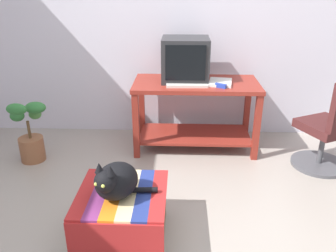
% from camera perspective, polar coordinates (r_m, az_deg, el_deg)
% --- Properties ---
extents(back_wall, '(8.00, 0.10, 2.60)m').
position_cam_1_polar(back_wall, '(3.84, 1.05, 17.59)').
color(back_wall, silver).
rests_on(back_wall, ground_plane).
extents(desk, '(1.26, 0.62, 0.71)m').
position_cam_1_polar(desk, '(3.58, 4.55, 3.69)').
color(desk, maroon).
rests_on(desk, ground_plane).
extents(tv_monitor, '(0.47, 0.42, 0.43)m').
position_cam_1_polar(tv_monitor, '(3.52, 2.87, 10.83)').
color(tv_monitor, '#28282B').
rests_on(tv_monitor, desk).
extents(keyboard, '(0.41, 0.17, 0.02)m').
position_cam_1_polar(keyboard, '(3.37, 3.14, 6.80)').
color(keyboard, beige).
rests_on(keyboard, desk).
extents(book, '(0.26, 0.32, 0.03)m').
position_cam_1_polar(book, '(3.48, 8.63, 7.12)').
color(book, white).
rests_on(book, desk).
extents(ottoman_with_blanket, '(0.59, 0.61, 0.36)m').
position_cam_1_polar(ottoman_with_blanket, '(2.46, -7.41, -14.32)').
color(ottoman_with_blanket, '#7A664C').
rests_on(ottoman_with_blanket, ground_plane).
extents(cat, '(0.44, 0.39, 0.30)m').
position_cam_1_polar(cat, '(2.26, -8.69, -8.91)').
color(cat, black).
rests_on(cat, ottoman_with_blanket).
extents(potted_plant, '(0.35, 0.37, 0.65)m').
position_cam_1_polar(potted_plant, '(3.62, -21.72, -1.39)').
color(potted_plant, brown).
rests_on(potted_plant, ground_plane).
extents(office_chair, '(0.56, 0.56, 0.89)m').
position_cam_1_polar(office_chair, '(3.50, 25.17, -0.75)').
color(office_chair, '#4C4C51').
rests_on(office_chair, ground_plane).
extents(stapler, '(0.11, 0.09, 0.04)m').
position_cam_1_polar(stapler, '(3.34, 8.68, 6.59)').
color(stapler, '#2342B7').
rests_on(stapler, desk).
extents(pen, '(0.04, 0.14, 0.01)m').
position_cam_1_polar(pen, '(3.54, 9.86, 7.14)').
color(pen, '#2351B2').
rests_on(pen, desk).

